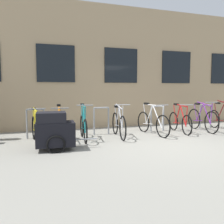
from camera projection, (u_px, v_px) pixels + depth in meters
The scene contains 12 objects.
ground_plane at pixel (163, 145), 6.21m from camera, with size 42.00×42.00×0.00m, color gray.
storefront_building at pixel (97, 73), 12.46m from camera, with size 28.00×7.30×4.53m.
bike_rack at pixel (130, 117), 7.92m from camera, with size 6.53×0.05×0.88m.
bicycle_yellow at pixel (35, 129), 6.48m from camera, with size 0.44×1.67×0.98m.
bicycle_purple at pixel (202, 119), 8.26m from camera, with size 0.44×1.76×1.05m.
bicycle_red at pixel (180, 121), 7.99m from camera, with size 0.44×1.62×0.98m.
bicycle_silver at pixel (119, 124), 7.23m from camera, with size 0.44×1.72×1.04m.
bicycle_maroon at pixel (223, 119), 8.48m from camera, with size 0.44×1.76×1.09m.
bicycle_white at pixel (152, 122), 7.62m from camera, with size 0.44×1.79×1.02m.
bicycle_teal at pixel (83, 126), 6.85m from camera, with size 0.44×1.63×1.05m.
bicycle_orange at pixel (60, 128), 6.59m from camera, with size 0.44×1.68×1.04m.
bike_trailer at pixel (55, 130), 5.69m from camera, with size 1.47×0.73×0.93m.
Camera 1 is at (-3.16, -5.39, 1.46)m, focal length 38.38 mm.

